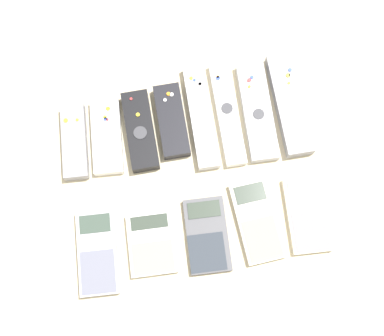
{
  "coord_description": "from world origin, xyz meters",
  "views": [
    {
      "loc": [
        -0.04,
        -0.23,
        1.03
      ],
      "look_at": [
        0.0,
        0.03,
        0.01
      ],
      "focal_mm": 50.0,
      "sensor_mm": 36.0,
      "label": 1
    }
  ],
  "objects": [
    {
      "name": "remote_4",
      "position": [
        0.04,
        0.13,
        0.01
      ],
      "size": [
        0.05,
        0.22,
        0.02
      ],
      "rotation": [
        0.0,
        0.0,
        -0.01
      ],
      "color": "silver",
      "rests_on": "ground_plane"
    },
    {
      "name": "ground_plane",
      "position": [
        0.0,
        0.0,
        0.0
      ],
      "size": [
        3.0,
        3.0,
        0.0
      ],
      "primitive_type": "plane",
      "color": "beige"
    },
    {
      "name": "remote_2",
      "position": [
        -0.09,
        0.12,
        0.01
      ],
      "size": [
        0.06,
        0.16,
        0.03
      ],
      "rotation": [
        0.0,
        0.0,
        0.01
      ],
      "color": "black",
      "rests_on": "ground_plane"
    },
    {
      "name": "remote_7",
      "position": [
        0.22,
        0.13,
        0.01
      ],
      "size": [
        0.05,
        0.22,
        0.03
      ],
      "rotation": [
        0.0,
        0.0,
        0.0
      ],
      "color": "gray",
      "rests_on": "ground_plane"
    },
    {
      "name": "calculator_0",
      "position": [
        -0.2,
        -0.1,
        0.01
      ],
      "size": [
        0.08,
        0.16,
        0.02
      ],
      "rotation": [
        0.0,
        0.0,
        -0.06
      ],
      "color": "#B2B2B7",
      "rests_on": "ground_plane"
    },
    {
      "name": "remote_6",
      "position": [
        0.15,
        0.13,
        0.01
      ],
      "size": [
        0.06,
        0.21,
        0.02
      ],
      "rotation": [
        0.0,
        0.0,
        -0.04
      ],
      "color": "#B7B7BC",
      "rests_on": "ground_plane"
    },
    {
      "name": "remote_5",
      "position": [
        0.09,
        0.13,
        0.01
      ],
      "size": [
        0.04,
        0.22,
        0.02
      ],
      "rotation": [
        0.0,
        0.0,
        -0.01
      ],
      "color": "white",
      "rests_on": "ground_plane"
    },
    {
      "name": "remote_1",
      "position": [
        -0.16,
        0.12,
        0.01
      ],
      "size": [
        0.07,
        0.16,
        0.02
      ],
      "rotation": [
        0.0,
        0.0,
        -0.07
      ],
      "color": "white",
      "rests_on": "ground_plane"
    },
    {
      "name": "remote_0",
      "position": [
        -0.22,
        0.12,
        0.01
      ],
      "size": [
        0.06,
        0.15,
        0.03
      ],
      "rotation": [
        0.0,
        0.0,
        -0.06
      ],
      "color": "gray",
      "rests_on": "ground_plane"
    },
    {
      "name": "remote_3",
      "position": [
        -0.02,
        0.13,
        0.01
      ],
      "size": [
        0.05,
        0.15,
        0.03
      ],
      "rotation": [
        0.0,
        0.0,
        -0.0
      ],
      "color": "black",
      "rests_on": "ground_plane"
    },
    {
      "name": "calculator_4",
      "position": [
        0.2,
        -0.1,
        0.01
      ],
      "size": [
        0.08,
        0.15,
        0.02
      ],
      "rotation": [
        0.0,
        0.0,
        -0.06
      ],
      "color": "beige",
      "rests_on": "ground_plane"
    },
    {
      "name": "calculator_2",
      "position": [
        0.01,
        -0.1,
        0.01
      ],
      "size": [
        0.08,
        0.15,
        0.02
      ],
      "rotation": [
        0.0,
        0.0,
        -0.05
      ],
      "color": "#4C4C51",
      "rests_on": "ground_plane"
    },
    {
      "name": "calculator_3",
      "position": [
        0.11,
        -0.09,
        0.01
      ],
      "size": [
        0.08,
        0.16,
        0.02
      ],
      "rotation": [
        0.0,
        0.0,
        0.06
      ],
      "color": "beige",
      "rests_on": "ground_plane"
    },
    {
      "name": "calculator_1",
      "position": [
        -0.1,
        -0.1,
        0.01
      ],
      "size": [
        0.09,
        0.12,
        0.02
      ],
      "rotation": [
        0.0,
        0.0,
        -0.04
      ],
      "color": "silver",
      "rests_on": "ground_plane"
    }
  ]
}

